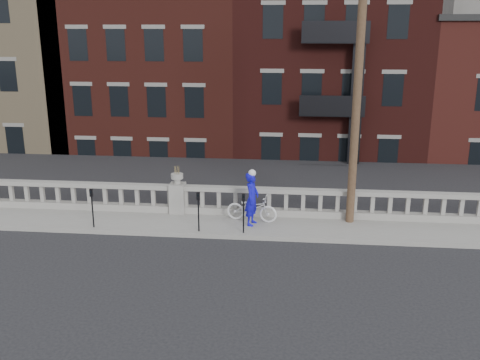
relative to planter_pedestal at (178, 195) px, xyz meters
name	(u,v)px	position (x,y,z in m)	size (l,w,h in m)	color
ground	(151,261)	(0.00, -3.95, -0.83)	(120.00, 120.00, 0.00)	black
sidewalk	(173,223)	(0.00, -0.95, -0.76)	(32.00, 2.20, 0.15)	gray
balustrade	(178,199)	(0.00, 0.00, -0.19)	(28.00, 0.34, 1.03)	gray
planter_pedestal	(178,195)	(0.00, 0.00, 0.00)	(0.55, 0.55, 1.76)	gray
lower_level	(243,88)	(0.56, 19.09, 1.80)	(80.00, 44.00, 20.80)	#605E59
utility_pole	(358,75)	(6.20, -0.35, 4.41)	(1.60, 0.28, 10.00)	#422D1E
parking_meter_b	(92,204)	(-2.54, -1.80, 0.17)	(0.10, 0.09, 1.36)	black
parking_meter_c	(198,207)	(1.09, -1.80, 0.17)	(0.10, 0.09, 1.36)	black
parking_meter_d	(244,209)	(2.59, -1.80, 0.17)	(0.10, 0.09, 1.36)	black
bicycle	(252,208)	(2.77, -0.63, -0.21)	(0.63, 1.80, 0.94)	silver
cyclist	(252,199)	(2.80, -0.97, 0.25)	(0.68, 0.44, 1.85)	#100CBD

